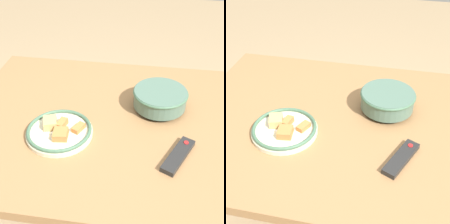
{
  "view_description": "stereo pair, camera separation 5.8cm",
  "coord_description": "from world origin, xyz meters",
  "views": [
    {
      "loc": [
        -0.2,
        0.99,
        1.54
      ],
      "look_at": [
        -0.05,
        0.0,
        0.77
      ],
      "focal_mm": 50.0,
      "sensor_mm": 36.0,
      "label": 1
    },
    {
      "loc": [
        -0.26,
        0.98,
        1.54
      ],
      "look_at": [
        -0.05,
        0.0,
        0.77
      ],
      "focal_mm": 50.0,
      "sensor_mm": 36.0,
      "label": 2
    }
  ],
  "objects": [
    {
      "name": "ground_plane",
      "position": [
        0.0,
        0.0,
        0.0
      ],
      "size": [
        8.0,
        8.0,
        0.0
      ],
      "primitive_type": "plane",
      "color": "#9E8460"
    },
    {
      "name": "dining_table",
      "position": [
        0.0,
        0.0,
        0.64
      ],
      "size": [
        1.18,
        0.97,
        0.73
      ],
      "color": "olive",
      "rests_on": "ground_plane"
    },
    {
      "name": "food_plate",
      "position": [
        0.14,
        0.12,
        0.74
      ],
      "size": [
        0.26,
        0.26,
        0.05
      ],
      "color": "beige",
      "rests_on": "dining_table"
    },
    {
      "name": "noodle_bowl",
      "position": [
        -0.24,
        -0.12,
        0.78
      ],
      "size": [
        0.23,
        0.23,
        0.09
      ],
      "color": "#4C6B5B",
      "rests_on": "dining_table"
    },
    {
      "name": "tv_remote",
      "position": [
        -0.32,
        0.18,
        0.74
      ],
      "size": [
        0.13,
        0.2,
        0.02
      ],
      "rotation": [
        0.0,
        0.0,
        2.7
      ],
      "color": "black",
      "rests_on": "dining_table"
    }
  ]
}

